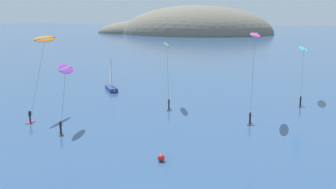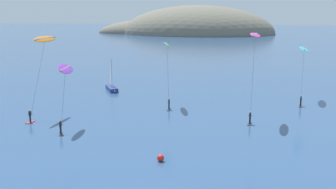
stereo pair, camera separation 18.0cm
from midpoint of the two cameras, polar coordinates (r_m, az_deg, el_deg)
headland_island at (r=222.10m, az=3.23°, el=8.22°), size 93.08×49.32×29.26m
sailboat_near at (r=74.16m, az=-7.52°, el=0.99°), size 3.54×5.73×5.70m
kitesurfer_green at (r=61.60m, az=-0.00°, el=6.01°), size 2.28×6.29×9.46m
kitesurfer_magenta at (r=54.73m, az=11.77°, el=6.97°), size 1.99×6.19×11.31m
kitesurfer_orange at (r=58.69m, az=-16.39°, el=6.34°), size 1.60×8.41×10.70m
kitesurfer_purple at (r=51.70m, az=-13.67°, el=2.77°), size 1.73×6.05×7.83m
kitesurfer_cyan at (r=69.13m, az=18.01°, el=5.40°), size 2.44×8.98×8.36m
marker_buoy at (r=40.84m, az=-0.88°, el=-8.57°), size 0.70×0.70×0.70m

